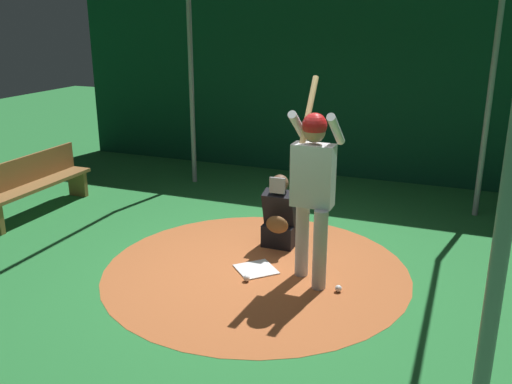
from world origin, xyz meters
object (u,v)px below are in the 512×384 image
home_plate (256,269)px  baseball_0 (246,278)px  bench (34,183)px  batter (313,181)px  baseball_1 (338,288)px  catcher (280,218)px

home_plate → baseball_0: baseball_0 is taller
home_plate → bench: bearing=-99.6°
home_plate → baseball_0: bearing=1.5°
home_plate → batter: size_ratio=0.19×
batter → home_plate: bearing=-92.1°
home_plate → baseball_1: size_ratio=5.68×
baseball_0 → baseball_1: (-0.14, 1.00, 0.00)m
baseball_0 → baseball_1: bearing=97.8°
catcher → baseball_1: catcher is taller
home_plate → baseball_0: (0.31, 0.01, 0.03)m
bench → baseball_0: bench is taller
home_plate → batter: 1.31m
bench → catcher: bearing=92.2°
batter → baseball_1: size_ratio=29.71×
catcher → batter: bearing=38.0°
home_plate → baseball_1: bearing=80.4°
home_plate → batter: (0.02, 0.65, 1.14)m
batter → bench: 4.52m
home_plate → catcher: size_ratio=0.45×
baseball_1 → bench: bearing=-99.6°
home_plate → batter: bearing=87.9°
baseball_1 → home_plate: bearing=-99.6°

